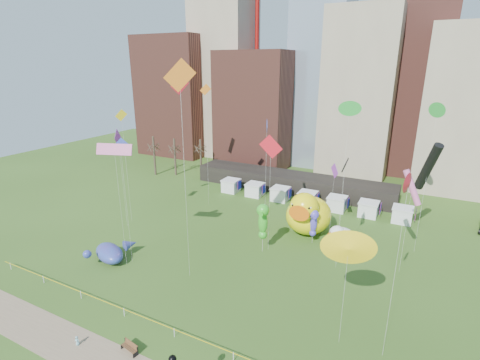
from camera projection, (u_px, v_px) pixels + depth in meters
The scene contains 30 objects.
ground at pixel (175, 337), 32.27m from camera, with size 160.00×160.00×0.00m, color #2F4E18.
skyline at pixel (355, 73), 76.22m from camera, with size 101.00×23.00×68.00m.
pavilion at pixel (292, 182), 68.98m from camera, with size 38.00×6.00×3.20m, color black.
vendor_tents at pixel (308, 199), 61.87m from camera, with size 33.24×2.80×2.40m.
bare_trees at pixel (176, 156), 78.47m from camera, with size 8.44×6.44×8.50m.
caution_tape at pixel (174, 330), 32.06m from camera, with size 50.00×0.06×0.90m.
big_duck at pixel (308, 213), 51.00m from camera, with size 6.44×8.68×6.70m.
small_duck at pixel (340, 237), 47.23m from camera, with size 4.33×4.97×3.50m.
seahorse_green at pixel (263, 219), 45.41m from camera, with size 1.89×2.21×6.64m.
seahorse_purple at pixel (313, 221), 47.99m from camera, with size 1.67×1.87×4.92m.
whale_inflatable at pixel (111, 252), 44.58m from camera, with size 5.83×6.44×2.28m.
park_bench at pixel (130, 347), 30.47m from camera, with size 1.79×0.85×0.88m.
toddler at pixel (77, 341), 31.18m from camera, with size 0.31×0.23×0.89m, color silver.
kite_0 at pixel (408, 184), 25.53m from camera, with size 0.46×1.44×15.96m.
kite_1 at pixel (412, 188), 38.91m from camera, with size 2.37×0.99×12.50m.
kite_2 at pixel (345, 165), 39.39m from camera, with size 0.73×3.06×13.20m.
kite_3 at pixel (350, 109), 48.88m from camera, with size 2.04×0.77×18.50m.
kite_4 at pixel (349, 248), 28.85m from camera, with size 2.99×1.20×10.70m.
kite_5 at pixel (267, 131), 47.16m from camera, with size 0.80×1.57×16.41m.
kite_6 at pixel (206, 95), 57.07m from camera, with size 1.70×0.67×20.26m.
kite_7 at pixel (118, 140), 50.17m from camera, with size 1.27×2.53×14.77m.
kite_8 at pixel (180, 86), 62.51m from camera, with size 1.94×2.85×21.48m.
kite_9 at pixel (114, 150), 39.47m from camera, with size 4.03×1.87×14.96m.
kite_10 at pixel (428, 167), 43.41m from camera, with size 2.94×3.79×14.64m.
kite_11 at pixel (438, 110), 47.38m from camera, with size 1.52×1.64×18.46m.
kite_12 at pixel (122, 120), 51.34m from camera, with size 1.03×1.39×17.14m.
kite_13 at pixel (121, 150), 40.17m from camera, with size 1.51×1.32×15.51m.
kite_14 at pixel (180, 80), 34.79m from camera, with size 2.81×1.59×23.81m.
kite_15 at pixel (334, 172), 47.39m from camera, with size 1.35×1.55×10.88m.
kite_16 at pixel (271, 148), 43.16m from camera, with size 2.86×0.54×15.26m.
Camera 1 is at (17.35, -20.69, 23.32)m, focal length 27.00 mm.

